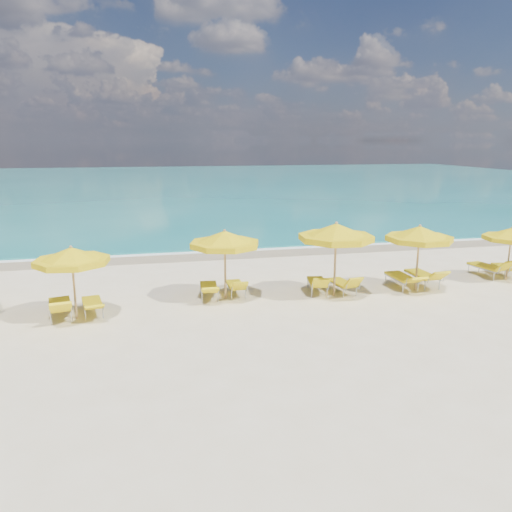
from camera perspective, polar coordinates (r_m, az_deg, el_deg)
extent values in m
plane|color=beige|center=(16.64, 1.12, -5.17)|extent=(120.00, 120.00, 0.00)
cube|color=#147271|center=(63.69, -9.16, 8.20)|extent=(120.00, 80.00, 0.30)
cube|color=tan|center=(23.65, -3.09, 0.32)|extent=(120.00, 2.60, 0.01)
cube|color=white|center=(24.42, -3.39, 0.72)|extent=(120.00, 1.20, 0.03)
cube|color=white|center=(32.86, -16.30, 3.41)|extent=(14.00, 0.36, 0.05)
cube|color=white|center=(41.40, 4.12, 5.79)|extent=(18.00, 0.30, 0.05)
cylinder|color=tan|center=(15.71, -20.09, -3.02)|extent=(0.07, 0.07, 2.14)
cone|color=yellow|center=(15.49, -20.35, 0.17)|extent=(2.69, 2.69, 0.43)
cylinder|color=yellow|center=(15.54, -20.29, -0.58)|extent=(2.72, 2.72, 0.17)
sphere|color=tan|center=(15.45, -20.41, 0.96)|extent=(0.10, 0.10, 0.10)
cylinder|color=tan|center=(16.63, -3.55, -1.13)|extent=(0.07, 0.07, 2.28)
cone|color=yellow|center=(16.42, -3.60, 2.11)|extent=(2.60, 2.60, 0.46)
cylinder|color=yellow|center=(16.46, -3.59, 1.35)|extent=(2.62, 2.62, 0.18)
sphere|color=tan|center=(16.38, -3.61, 2.91)|extent=(0.10, 0.10, 0.10)
cylinder|color=tan|center=(17.08, 9.03, -0.55)|extent=(0.08, 0.08, 2.47)
cone|color=yellow|center=(16.87, 9.15, 2.88)|extent=(3.17, 3.17, 0.49)
cylinder|color=yellow|center=(16.91, 9.13, 2.08)|extent=(3.20, 3.20, 0.20)
sphere|color=tan|center=(16.83, 9.19, 3.73)|extent=(0.11, 0.11, 0.11)
cylinder|color=tan|center=(18.46, 17.98, -0.33)|extent=(0.07, 0.07, 2.27)
cone|color=yellow|center=(18.28, 18.19, 2.57)|extent=(2.97, 2.97, 0.45)
cylinder|color=yellow|center=(18.32, 18.14, 1.89)|extent=(3.00, 3.00, 0.18)
sphere|color=tan|center=(18.24, 18.24, 3.29)|extent=(0.10, 0.10, 0.10)
cylinder|color=tan|center=(21.17, 26.95, 0.14)|extent=(0.06, 0.06, 1.99)
cone|color=yellow|center=(21.02, 27.18, 2.36)|extent=(2.44, 2.44, 0.40)
cylinder|color=yellow|center=(21.05, 27.12, 1.84)|extent=(2.46, 2.46, 0.16)
sphere|color=tan|center=(20.98, 27.24, 2.90)|extent=(0.09, 0.09, 0.09)
cube|color=yellow|center=(16.22, -21.51, -5.14)|extent=(0.85, 1.45, 0.08)
cube|color=yellow|center=(15.27, -21.45, -5.48)|extent=(0.70, 0.67, 0.45)
cube|color=yellow|center=(16.21, -18.23, -5.04)|extent=(0.74, 1.29, 0.07)
cube|color=yellow|center=(15.35, -18.00, -5.58)|extent=(0.63, 0.64, 0.29)
cube|color=yellow|center=(17.06, -5.41, -3.51)|extent=(0.64, 1.28, 0.08)
cube|color=yellow|center=(16.18, -5.25, -3.91)|extent=(0.59, 0.59, 0.34)
cube|color=yellow|center=(17.33, -2.38, -3.29)|extent=(0.52, 1.16, 0.07)
cube|color=yellow|center=(16.54, -1.88, -3.44)|extent=(0.52, 0.47, 0.40)
cube|color=yellow|center=(17.67, 6.98, -2.94)|extent=(0.79, 1.34, 0.08)
cube|color=yellow|center=(16.82, 7.41, -3.07)|extent=(0.64, 0.59, 0.45)
cube|color=yellow|center=(17.76, 9.73, -3.01)|extent=(0.69, 1.26, 0.07)
cube|color=yellow|center=(17.05, 11.08, -3.02)|extent=(0.59, 0.51, 0.46)
cube|color=yellow|center=(18.80, 16.24, -2.29)|extent=(0.64, 1.40, 0.09)
cube|color=yellow|center=(17.94, 17.80, -2.63)|extent=(0.63, 0.64, 0.36)
cube|color=yellow|center=(19.34, 18.39, -1.99)|extent=(0.67, 1.43, 0.09)
cube|color=yellow|center=(18.51, 20.04, -2.15)|extent=(0.65, 0.61, 0.46)
cube|color=yellow|center=(21.55, 24.77, -1.07)|extent=(0.84, 1.45, 0.08)
cube|color=yellow|center=(20.92, 26.65, -1.02)|extent=(0.69, 0.62, 0.50)
cube|color=yellow|center=(22.06, 26.54, -1.11)|extent=(0.68, 1.21, 0.07)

